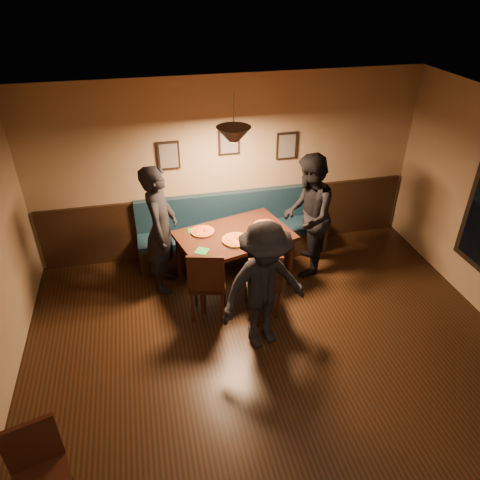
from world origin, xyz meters
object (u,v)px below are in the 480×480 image
(booth_bench, at_px, (234,229))
(chair_near_right, at_px, (263,281))
(diner_front, at_px, (264,287))
(tabasco_bottle, at_px, (270,230))
(soda_glass, at_px, (281,235))
(chair_near_left, at_px, (208,281))
(diner_right, at_px, (308,216))
(dining_table, at_px, (235,259))
(diner_left, at_px, (161,230))

(booth_bench, distance_m, chair_near_right, 1.43)
(diner_front, bearing_deg, tabasco_bottle, 56.52)
(soda_glass, height_order, tabasco_bottle, soda_glass)
(chair_near_left, bearing_deg, diner_right, 36.86)
(tabasco_bottle, bearing_deg, booth_bench, 113.79)
(diner_right, relative_size, soda_glass, 11.63)
(diner_right, bearing_deg, chair_near_left, -45.11)
(dining_table, height_order, chair_near_left, chair_near_left)
(chair_near_right, bearing_deg, diner_left, 150.23)
(booth_bench, relative_size, dining_table, 1.93)
(chair_near_left, height_order, diner_front, diner_front)
(chair_near_left, bearing_deg, diner_left, 138.78)
(diner_right, bearing_deg, diner_left, -69.93)
(chair_near_right, height_order, soda_glass, chair_near_right)
(dining_table, bearing_deg, chair_near_right, -87.87)
(booth_bench, bearing_deg, soda_glass, -65.94)
(diner_front, bearing_deg, diner_left, 112.21)
(dining_table, height_order, soda_glass, soda_glass)
(chair_near_right, bearing_deg, diner_right, 48.04)
(dining_table, relative_size, tabasco_bottle, 13.94)
(diner_front, bearing_deg, booth_bench, 73.71)
(booth_bench, bearing_deg, tabasco_bottle, -66.21)
(diner_front, distance_m, tabasco_bottle, 1.28)
(chair_near_right, bearing_deg, dining_table, 113.07)
(booth_bench, relative_size, chair_near_right, 2.98)
(chair_near_right, height_order, diner_front, diner_front)
(diner_right, xyz_separation_m, diner_front, (-1.04, -1.38, -0.08))
(diner_right, relative_size, tabasco_bottle, 16.83)
(dining_table, distance_m, diner_front, 1.36)
(chair_near_right, distance_m, diner_front, 0.69)
(dining_table, distance_m, chair_near_left, 0.77)
(diner_left, relative_size, diner_right, 1.01)
(diner_front, distance_m, soda_glass, 1.12)
(dining_table, relative_size, chair_near_left, 1.47)
(diner_left, distance_m, soda_glass, 1.66)
(booth_bench, height_order, diner_left, diner_left)
(dining_table, bearing_deg, booth_bench, 63.88)
(diner_left, bearing_deg, chair_near_left, -131.13)
(chair_near_left, distance_m, diner_front, 0.96)
(soda_glass, relative_size, tabasco_bottle, 1.45)
(booth_bench, relative_size, diner_left, 1.58)
(dining_table, xyz_separation_m, diner_front, (0.08, -1.29, 0.44))
(soda_glass, distance_m, tabasco_bottle, 0.24)
(chair_near_left, height_order, diner_right, diner_right)
(booth_bench, distance_m, diner_front, 2.03)
(booth_bench, height_order, diner_front, diner_front)
(booth_bench, height_order, chair_near_right, chair_near_right)
(booth_bench, height_order, diner_right, diner_right)
(chair_near_left, bearing_deg, dining_table, 64.30)
(diner_left, height_order, tabasco_bottle, diner_left)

